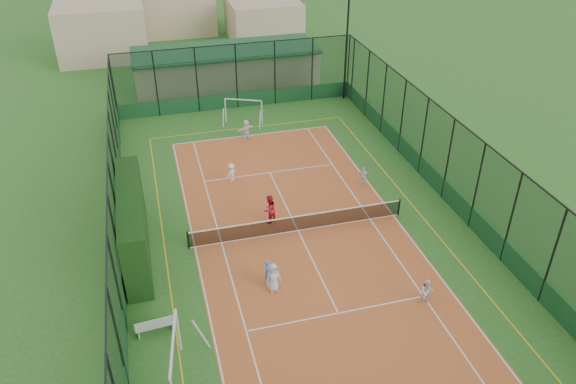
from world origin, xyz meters
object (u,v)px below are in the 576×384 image
floodlight_ne (346,48)px  child_near_right (427,292)px  child_far_right (363,176)px  white_bench (155,325)px  coach (269,209)px  futsal_goal_near (176,362)px  child_near_mid (268,271)px  child_near_left (273,277)px  child_far_back (246,130)px  clubhouse (226,67)px  futsal_goal_far (244,111)px  child_far_left (231,173)px

floodlight_ne → child_near_right: (-4.59, -23.36, -3.48)m
child_far_right → child_near_right: bearing=104.8°
white_bench → coach: (6.53, 6.66, 0.38)m
futsal_goal_near → child_near_mid: futsal_goal_near is taller
child_near_left → child_far_back: bearing=73.8°
coach → child_near_left: bearing=43.5°
clubhouse → floodlight_ne: bearing=-32.1°
floodlight_ne → child_near_left: 23.73m
child_far_back → child_far_right: bearing=97.7°
child_near_right → child_far_back: (-4.47, 18.17, 0.07)m
child_near_mid → white_bench: bearing=170.5°
child_near_mid → child_far_back: 15.08m
child_far_right → coach: (-6.35, -2.34, 0.23)m
child_near_left → child_near_right: (6.38, -2.59, -0.10)m
white_bench → child_far_right: (12.88, 9.00, 0.15)m
floodlight_ne → clubhouse: 10.47m
white_bench → futsal_goal_far: 21.01m
clubhouse → child_near_mid: clubhouse is taller
coach → futsal_goal_near: bearing=23.4°
floodlight_ne → child_near_mid: bearing=-118.8°
futsal_goal_far → coach: (-1.17, -12.89, -0.07)m
futsal_goal_far → child_far_right: bearing=-39.7°
clubhouse → child_far_left: (-2.49, -16.00, -0.96)m
futsal_goal_far → child_far_left: size_ratio=2.31×
futsal_goal_far → coach: futsal_goal_far is taller
futsal_goal_near → child_near_right: (11.14, 1.53, -0.45)m
floodlight_ne → child_near_left: bearing=-117.8°
clubhouse → child_far_right: clubhouse is taller
clubhouse → child_near_right: 29.06m
futsal_goal_far → child_far_back: size_ratio=1.97×
futsal_goal_far → clubhouse: bearing=113.4°
clubhouse → futsal_goal_far: 7.94m
clubhouse → child_near_right: bearing=-82.1°
white_bench → futsal_goal_near: futsal_goal_near is taller
futsal_goal_far → child_near_mid: futsal_goal_far is taller
clubhouse → futsal_goal_far: (-0.10, -7.91, -0.67)m
clubhouse → child_near_mid: 25.68m
child_near_left → child_far_left: 10.17m
child_far_right → child_far_back: size_ratio=0.83×
child_near_left → child_far_right: bearing=36.7°
futsal_goal_far → child_far_left: futsal_goal_far is taller
futsal_goal_far → child_near_left: (-2.27, -18.26, -0.16)m
coach → child_near_right: bearing=88.6°
futsal_goal_near → white_bench: bearing=21.9°
child_far_right → coach: coach is taller
child_near_mid → child_far_left: child_far_left is taller
child_near_left → child_far_left: (-0.11, 10.17, -0.13)m
white_bench → child_near_mid: size_ratio=1.35×
child_far_right → futsal_goal_near: bearing=64.9°
clubhouse → child_near_left: size_ratio=10.30×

